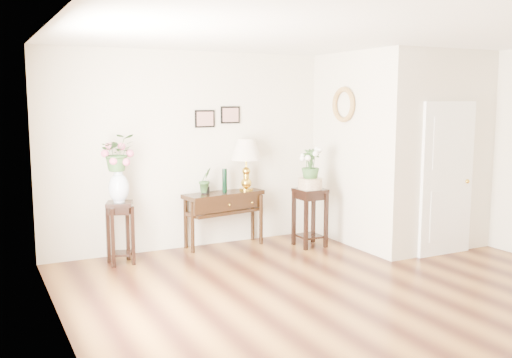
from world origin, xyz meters
TOP-DOWN VIEW (x-y plane):
  - floor at (0.00, 0.00)m, footprint 6.00×5.50m
  - ceiling at (0.00, 0.00)m, footprint 6.00×5.50m
  - wall_back at (0.00, 2.75)m, footprint 6.00×0.02m
  - wall_left at (-3.00, 0.00)m, footprint 0.02×5.50m
  - partition at (2.10, 1.77)m, footprint 1.80×1.95m
  - door at (2.10, 0.78)m, footprint 0.90×0.05m
  - art_print_left at (-0.65, 2.73)m, footprint 0.30×0.02m
  - art_print_right at (-0.25, 2.73)m, footprint 0.30×0.02m
  - wall_ornament at (1.16, 1.90)m, footprint 0.07×0.51m
  - console_table at (-0.45, 2.55)m, footprint 1.25×0.60m
  - table_lamp at (-0.08, 2.55)m, footprint 0.57×0.57m
  - green_vase at (-0.43, 2.55)m, footprint 0.07×0.07m
  - potted_plant at (-0.73, 2.55)m, footprint 0.24×0.22m
  - plant_stand_a at (-2.01, 2.33)m, footprint 0.41×0.41m
  - porcelain_vase at (-2.01, 2.33)m, footprint 0.30×0.30m
  - lily_arrangement at (-2.01, 2.33)m, footprint 0.43×0.38m
  - plant_stand_b at (0.67, 1.98)m, footprint 0.41×0.41m
  - ceramic_bowl at (0.67, 1.98)m, footprint 0.43×0.43m
  - narcissus at (0.67, 1.98)m, footprint 0.33×0.33m

SIDE VIEW (x-z plane):
  - floor at x=0.00m, z-range -0.01..0.01m
  - console_table at x=-0.45m, z-range 0.00..0.80m
  - plant_stand_a at x=-2.01m, z-range 0.00..0.82m
  - plant_stand_b at x=0.67m, z-range 0.00..0.85m
  - ceramic_bowl at x=0.67m, z-range 0.85..1.00m
  - green_vase at x=-0.43m, z-range 0.80..1.14m
  - potted_plant at x=-0.73m, z-range 0.80..1.15m
  - porcelain_vase at x=-2.01m, z-range 0.82..1.27m
  - door at x=2.10m, z-range 0.00..2.10m
  - table_lamp at x=-0.08m, z-range 0.76..1.53m
  - narcissus at x=0.67m, z-range 0.97..1.42m
  - wall_back at x=0.00m, z-range 0.00..2.80m
  - wall_left at x=-3.00m, z-range 0.00..2.80m
  - partition at x=2.10m, z-range 0.00..2.80m
  - lily_arrangement at x=-2.01m, z-range 1.22..1.70m
  - art_print_left at x=-0.65m, z-range 1.73..1.98m
  - art_print_right at x=-0.25m, z-range 1.77..2.02m
  - wall_ornament at x=1.16m, z-range 1.79..2.30m
  - ceiling at x=0.00m, z-range 2.79..2.81m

